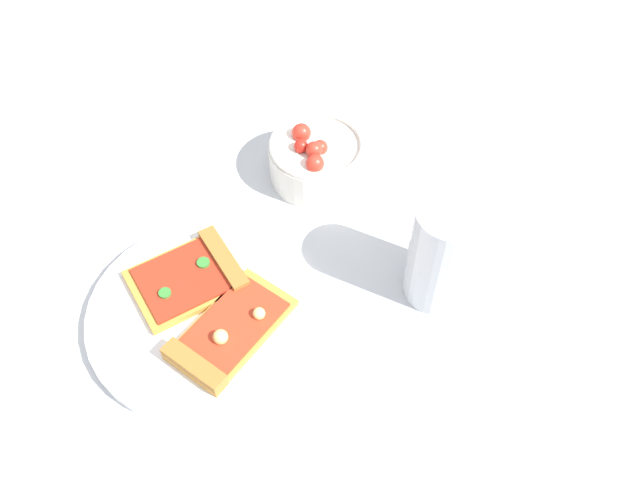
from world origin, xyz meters
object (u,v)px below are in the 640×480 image
object	(u,v)px
plate	(203,313)
salad_bowl	(317,158)
pizza_slice_near	(194,275)
soda_glass	(443,254)
pizza_slice_far	(225,336)

from	to	relation	value
plate	salad_bowl	bearing A→B (deg)	76.06
pizza_slice_near	soda_glass	world-z (taller)	soda_glass
plate	pizza_slice_near	xyz separation A→B (m)	(-0.03, 0.04, 0.01)
pizza_slice_far	soda_glass	bearing A→B (deg)	34.04
pizza_slice_near	salad_bowl	distance (m)	0.23
plate	pizza_slice_near	bearing A→B (deg)	124.14
plate	salad_bowl	distance (m)	0.25
plate	soda_glass	distance (m)	0.27
pizza_slice_far	soda_glass	distance (m)	0.25
soda_glass	pizza_slice_far	bearing A→B (deg)	-145.96
plate	pizza_slice_far	xyz separation A→B (m)	(0.04, -0.03, 0.01)
plate	soda_glass	bearing A→B (deg)	24.65
pizza_slice_near	salad_bowl	size ratio (longest dim) A/B	1.21
pizza_slice_near	pizza_slice_far	xyz separation A→B (m)	(0.06, -0.06, 0.00)
salad_bowl	soda_glass	world-z (taller)	soda_glass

